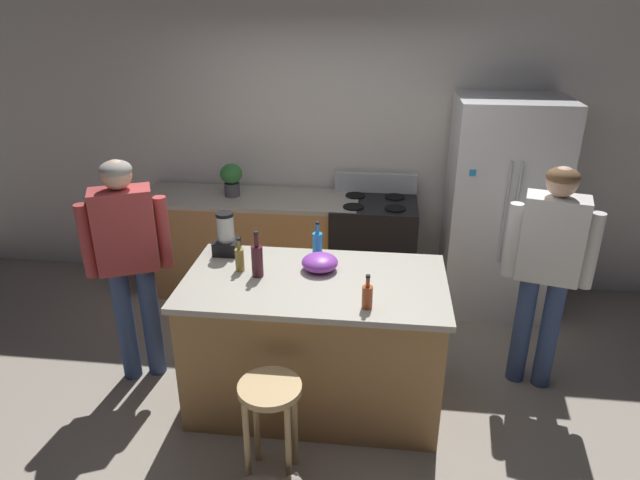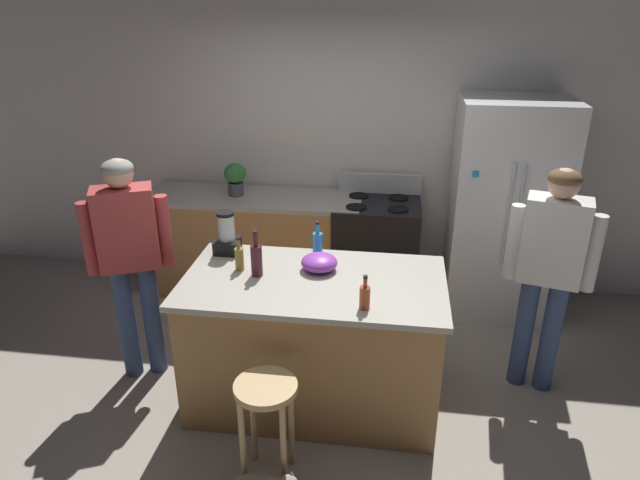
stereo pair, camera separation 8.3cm
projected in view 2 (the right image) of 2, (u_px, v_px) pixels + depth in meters
ground_plane at (314, 397)px, 4.05m from camera, size 14.00×14.00×0.00m
back_wall at (344, 145)px, 5.27m from camera, size 8.00×0.10×2.70m
kitchen_island at (314, 341)px, 3.86m from camera, size 1.71×0.95×0.95m
back_counter_run at (255, 243)px, 5.36m from camera, size 2.00×0.64×0.95m
refrigerator at (505, 210)px, 4.84m from camera, size 0.90×0.73×1.89m
stove_range at (376, 250)px, 5.19m from camera, size 0.76×0.65×1.13m
person_by_island_left at (129, 250)px, 3.93m from camera, size 0.58×0.36×1.67m
person_by_sink_right at (550, 262)px, 3.79m from camera, size 0.59×0.31×1.65m
bar_stool at (266, 406)px, 3.19m from camera, size 0.36×0.36×0.67m
potted_plant at (235, 177)px, 5.12m from camera, size 0.20×0.20×0.30m
blender_appliance at (227, 236)px, 4.00m from camera, size 0.17×0.17×0.31m
bottle_soda at (318, 243)px, 3.96m from camera, size 0.07×0.07×0.26m
bottle_vinegar at (239, 258)px, 3.76m from camera, size 0.06×0.06×0.24m
bottle_cooking_sauce at (365, 297)px, 3.30m from camera, size 0.06×0.06×0.22m
bottle_wine at (257, 259)px, 3.68m from camera, size 0.08×0.08×0.32m
mixing_bowl at (319, 262)px, 3.77m from camera, size 0.25×0.25×0.11m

